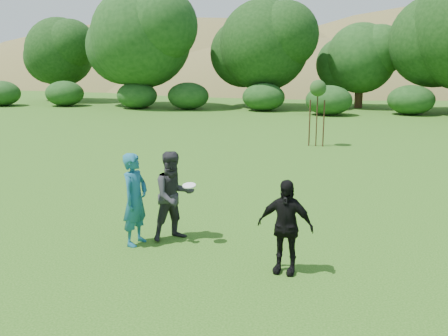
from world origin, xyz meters
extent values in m
plane|color=#19470C|center=(0.00, 0.00, 0.00)|extent=(120.00, 120.00, 0.00)
imported|color=#195A74|center=(-1.15, 0.32, 0.96)|extent=(0.55, 0.75, 1.91)
imported|color=#2A2A2C|center=(-0.49, 0.79, 0.95)|extent=(1.16, 1.16, 1.89)
imported|color=black|center=(2.01, -0.26, 0.86)|extent=(1.04, 0.52, 1.71)
cylinder|color=white|center=(-0.07, 0.60, 1.25)|extent=(0.27, 0.27, 0.08)
cylinder|color=#351F14|center=(1.39, 13.07, 1.25)|extent=(0.05, 0.05, 2.50)
sphere|color=#23491A|center=(1.39, 13.07, 2.50)|extent=(0.70, 0.70, 0.70)
cylinder|color=#372115|center=(1.09, 13.07, 1.00)|extent=(0.06, 0.06, 2.00)
cylinder|color=#3A2216|center=(1.69, 13.07, 1.00)|extent=(0.06, 0.06, 2.00)
ellipsoid|color=olive|center=(-25.00, 70.00, -12.10)|extent=(110.00, 70.00, 44.00)
ellipsoid|color=olive|center=(-5.00, 58.00, -7.70)|extent=(80.00, 50.00, 28.00)
cylinder|color=#3A2616|center=(-22.00, 30.00, 1.31)|extent=(0.65, 0.65, 2.62)
sphere|color=#194214|center=(-22.00, 30.00, 4.22)|extent=(5.80, 5.80, 5.80)
cylinder|color=#3A2616|center=(-13.00, 27.00, 1.57)|extent=(0.73, 0.73, 3.15)
sphere|color=#194214|center=(-13.00, 27.00, 5.23)|extent=(7.54, 7.54, 7.54)
cylinder|color=#3A2616|center=(-4.00, 29.00, 1.40)|extent=(0.68, 0.68, 2.80)
sphere|color=#194214|center=(-4.00, 29.00, 4.66)|extent=(6.73, 6.73, 6.73)
cylinder|color=#3A2616|center=(3.00, 31.00, 1.14)|extent=(0.60, 0.60, 2.27)
sphere|color=#194214|center=(3.00, 31.00, 3.71)|extent=(5.22, 5.22, 5.22)
camera|label=1|loc=(3.17, -8.61, 3.78)|focal=40.00mm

